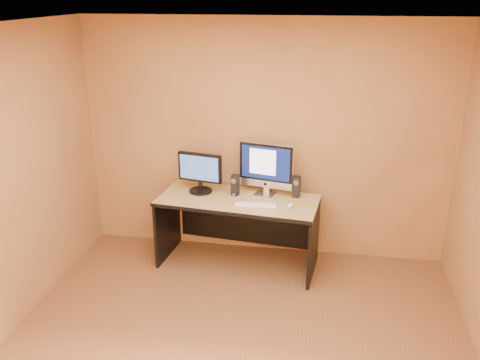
# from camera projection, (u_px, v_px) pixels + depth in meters

# --- Properties ---
(walls) EXTENTS (4.00, 4.00, 2.60)m
(walls) POSITION_uv_depth(u_px,v_px,m) (231.00, 217.00, 3.66)
(walls) COLOR #A07440
(walls) RESTS_ON ground
(ceiling) EXTENTS (4.00, 4.00, 0.00)m
(ceiling) POSITION_uv_depth(u_px,v_px,m) (230.00, 30.00, 3.20)
(ceiling) COLOR white
(ceiling) RESTS_ON walls
(desk) EXTENTS (1.74, 0.90, 0.77)m
(desk) POSITION_uv_depth(u_px,v_px,m) (238.00, 232.00, 5.48)
(desk) COLOR tan
(desk) RESTS_ON ground
(imac) EXTENTS (0.63, 0.34, 0.57)m
(imac) POSITION_uv_depth(u_px,v_px,m) (265.00, 169.00, 5.36)
(imac) COLOR silver
(imac) RESTS_ON desk
(second_monitor) EXTENTS (0.54, 0.34, 0.44)m
(second_monitor) POSITION_uv_depth(u_px,v_px,m) (200.00, 173.00, 5.45)
(second_monitor) COLOR black
(second_monitor) RESTS_ON desk
(speaker_left) EXTENTS (0.09, 0.09, 0.23)m
(speaker_left) POSITION_uv_depth(u_px,v_px,m) (235.00, 185.00, 5.41)
(speaker_left) COLOR black
(speaker_left) RESTS_ON desk
(speaker_right) EXTENTS (0.08, 0.08, 0.23)m
(speaker_right) POSITION_uv_depth(u_px,v_px,m) (297.00, 187.00, 5.36)
(speaker_right) COLOR black
(speaker_right) RESTS_ON desk
(keyboard) EXTENTS (0.45, 0.14, 0.02)m
(keyboard) POSITION_uv_depth(u_px,v_px,m) (255.00, 205.00, 5.16)
(keyboard) COLOR silver
(keyboard) RESTS_ON desk
(mouse) EXTENTS (0.08, 0.12, 0.04)m
(mouse) POSITION_uv_depth(u_px,v_px,m) (290.00, 205.00, 5.14)
(mouse) COLOR white
(mouse) RESTS_ON desk
(cable_a) EXTENTS (0.03, 0.23, 0.01)m
(cable_a) POSITION_uv_depth(u_px,v_px,m) (271.00, 191.00, 5.55)
(cable_a) COLOR black
(cable_a) RESTS_ON desk
(cable_b) EXTENTS (0.10, 0.17, 0.01)m
(cable_b) POSITION_uv_depth(u_px,v_px,m) (262.00, 191.00, 5.55)
(cable_b) COLOR black
(cable_b) RESTS_ON desk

